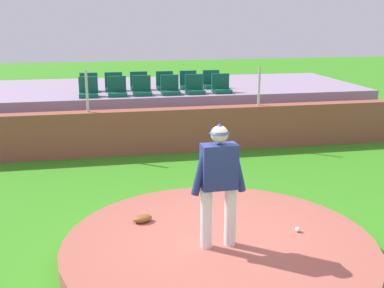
{
  "coord_description": "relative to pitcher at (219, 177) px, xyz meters",
  "views": [
    {
      "loc": [
        -1.6,
        -6.02,
        3.28
      ],
      "look_at": [
        0.0,
        1.91,
        1.13
      ],
      "focal_mm": 45.45,
      "sensor_mm": 36.0,
      "label": 1
    }
  ],
  "objects": [
    {
      "name": "ground_plane",
      "position": [
        0.05,
        0.14,
        -1.22
      ],
      "size": [
        60.0,
        60.0,
        0.0
      ],
      "primitive_type": "plane",
      "color": "#34841B"
    },
    {
      "name": "pitchers_mound",
      "position": [
        0.05,
        0.14,
        -1.11
      ],
      "size": [
        4.38,
        4.38,
        0.23
      ],
      "primitive_type": "cylinder",
      "color": "#A05346",
      "rests_on": "ground_plane"
    },
    {
      "name": "pitcher",
      "position": [
        0.0,
        0.0,
        0.0
      ],
      "size": [
        0.76,
        0.27,
        1.71
      ],
      "rotation": [
        0.0,
        0.0,
        0.04
      ],
      "color": "white",
      "rests_on": "pitchers_mound"
    },
    {
      "name": "baseball",
      "position": [
        1.25,
        0.19,
        -0.96
      ],
      "size": [
        0.07,
        0.07,
        0.07
      ],
      "primitive_type": "sphere",
      "color": "white",
      "rests_on": "pitchers_mound"
    },
    {
      "name": "fielding_glove",
      "position": [
        -0.93,
        0.99,
        -0.94
      ],
      "size": [
        0.34,
        0.28,
        0.11
      ],
      "primitive_type": "ellipsoid",
      "rotation": [
        0.0,
        0.0,
        0.28
      ],
      "color": "brown",
      "rests_on": "pitchers_mound"
    },
    {
      "name": "brick_barrier",
      "position": [
        0.05,
        5.6,
        -0.68
      ],
      "size": [
        12.55,
        0.4,
        1.08
      ],
      "primitive_type": "cube",
      "color": "brown",
      "rests_on": "ground_plane"
    },
    {
      "name": "fence_post_left",
      "position": [
        -1.72,
        5.6,
        0.35
      ],
      "size": [
        0.06,
        0.06,
        0.98
      ],
      "primitive_type": "cylinder",
      "color": "silver",
      "rests_on": "brick_barrier"
    },
    {
      "name": "fence_post_right",
      "position": [
        2.47,
        5.6,
        0.35
      ],
      "size": [
        0.06,
        0.06,
        0.98
      ],
      "primitive_type": "cylinder",
      "color": "silver",
      "rests_on": "brick_barrier"
    },
    {
      "name": "bleacher_platform",
      "position": [
        0.05,
        8.46,
        -0.6
      ],
      "size": [
        12.35,
        4.35,
        1.24
      ],
      "primitive_type": "cube",
      "color": "gray",
      "rests_on": "ground_plane"
    },
    {
      "name": "stadium_chair_0",
      "position": [
        -1.7,
        6.83,
        0.17
      ],
      "size": [
        0.48,
        0.44,
        0.5
      ],
      "rotation": [
        0.0,
        0.0,
        3.14
      ],
      "color": "#0F523F",
      "rests_on": "bleacher_platform"
    },
    {
      "name": "stadium_chair_1",
      "position": [
        -0.97,
        6.82,
        0.17
      ],
      "size": [
        0.48,
        0.44,
        0.5
      ],
      "rotation": [
        0.0,
        0.0,
        3.14
      ],
      "color": "#0F523F",
      "rests_on": "bleacher_platform"
    },
    {
      "name": "stadium_chair_2",
      "position": [
        -0.32,
        6.84,
        0.17
      ],
      "size": [
        0.48,
        0.44,
        0.5
      ],
      "rotation": [
        0.0,
        0.0,
        3.14
      ],
      "color": "#0F523F",
      "rests_on": "bleacher_platform"
    },
    {
      "name": "stadium_chair_3",
      "position": [
        0.42,
        6.82,
        0.17
      ],
      "size": [
        0.48,
        0.44,
        0.5
      ],
      "rotation": [
        0.0,
        0.0,
        3.14
      ],
      "color": "#0F523F",
      "rests_on": "bleacher_platform"
    },
    {
      "name": "stadium_chair_4",
      "position": [
        1.09,
        6.82,
        0.17
      ],
      "size": [
        0.48,
        0.44,
        0.5
      ],
      "rotation": [
        0.0,
        0.0,
        3.14
      ],
      "color": "#0F523F",
      "rests_on": "bleacher_platform"
    },
    {
      "name": "stadium_chair_5",
      "position": [
        1.83,
        6.82,
        0.17
      ],
      "size": [
        0.48,
        0.44,
        0.5
      ],
      "rotation": [
        0.0,
        0.0,
        3.14
      ],
      "color": "#0F523F",
      "rests_on": "bleacher_platform"
    },
    {
      "name": "stadium_chair_6",
      "position": [
        -1.69,
        7.72,
        0.17
      ],
      "size": [
        0.48,
        0.44,
        0.5
      ],
      "rotation": [
        0.0,
        0.0,
        3.14
      ],
      "color": "#0F523F",
      "rests_on": "bleacher_platform"
    },
    {
      "name": "stadium_chair_7",
      "position": [
        -1.01,
        7.71,
        0.17
      ],
      "size": [
        0.48,
        0.44,
        0.5
      ],
      "rotation": [
        0.0,
        0.0,
        3.14
      ],
      "color": "#0F523F",
      "rests_on": "bleacher_platform"
    },
    {
      "name": "stadium_chair_8",
      "position": [
        -0.31,
        7.74,
        0.17
      ],
      "size": [
        0.48,
        0.44,
        0.5
      ],
      "rotation": [
        0.0,
        0.0,
        3.14
      ],
      "color": "#0F523F",
      "rests_on": "bleacher_platform"
    },
    {
      "name": "stadium_chair_9",
      "position": [
        0.42,
        7.69,
        0.17
      ],
      "size": [
        0.48,
        0.44,
        0.5
      ],
      "rotation": [
        0.0,
        0.0,
        3.14
      ],
      "color": "#0F523F",
      "rests_on": "bleacher_platform"
    },
    {
      "name": "stadium_chair_10",
      "position": [
        1.1,
        7.7,
        0.17
      ],
      "size": [
        0.48,
        0.44,
        0.5
      ],
      "rotation": [
        0.0,
        0.0,
        3.14
      ],
      "color": "#0F523F",
      "rests_on": "bleacher_platform"
    },
    {
      "name": "stadium_chair_11",
      "position": [
        1.78,
        7.71,
        0.17
      ],
      "size": [
        0.48,
        0.44,
        0.5
      ],
      "rotation": [
        0.0,
        0.0,
        3.14
      ],
      "color": "#0F523F",
      "rests_on": "bleacher_platform"
    }
  ]
}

